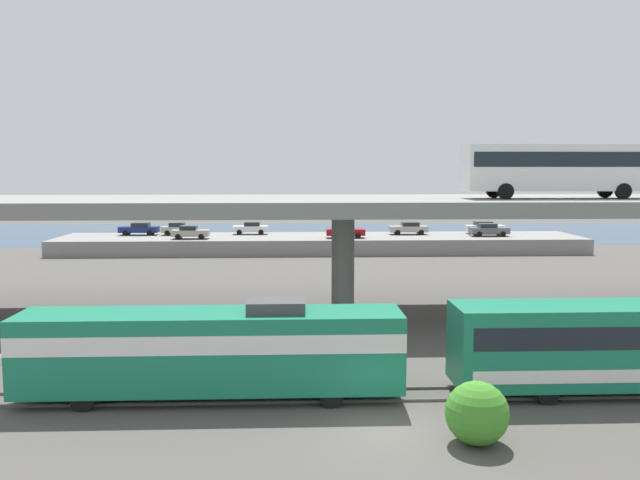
# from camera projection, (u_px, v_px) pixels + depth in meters

# --- Properties ---
(ground_plane) EXTENTS (260.00, 260.00, 0.00)m
(ground_plane) POSITION_uv_depth(u_px,v_px,m) (384.00, 433.00, 24.15)
(ground_plane) COLOR #4C4944
(rail_strip_near) EXTENTS (110.00, 0.12, 0.12)m
(rail_strip_near) POSITION_uv_depth(u_px,v_px,m) (373.00, 401.00, 27.35)
(rail_strip_near) COLOR #59544C
(rail_strip_near) RESTS_ON ground_plane
(rail_strip_far) EXTENTS (110.00, 0.12, 0.12)m
(rail_strip_far) POSITION_uv_depth(u_px,v_px,m) (369.00, 389.00, 28.88)
(rail_strip_far) COLOR #59544C
(rail_strip_far) RESTS_ON ground_plane
(train_locomotive) EXTENTS (16.96, 3.04, 4.18)m
(train_locomotive) POSITION_uv_depth(u_px,v_px,m) (192.00, 348.00, 27.58)
(train_locomotive) COLOR #197A56
(train_locomotive) RESTS_ON ground_plane
(highway_overpass) EXTENTS (96.00, 12.88, 7.73)m
(highway_overpass) POSITION_uv_depth(u_px,v_px,m) (343.00, 207.00, 43.27)
(highway_overpass) COLOR gray
(highway_overpass) RESTS_ON ground_plane
(transit_bus_on_overpass) EXTENTS (12.00, 2.68, 3.40)m
(transit_bus_on_overpass) POSITION_uv_depth(u_px,v_px,m) (558.00, 166.00, 42.23)
(transit_bus_on_overpass) COLOR silver
(transit_bus_on_overpass) RESTS_ON highway_overpass
(pier_parking_lot) EXTENTS (61.29, 10.52, 1.77)m
(pier_parking_lot) POSITION_uv_depth(u_px,v_px,m) (321.00, 243.00, 78.70)
(pier_parking_lot) COLOR gray
(pier_parking_lot) RESTS_ON ground_plane
(parked_car_0) EXTENTS (4.40, 1.97, 1.50)m
(parked_car_0) POSITION_uv_depth(u_px,v_px,m) (345.00, 231.00, 76.34)
(parked_car_0) COLOR maroon
(parked_car_0) RESTS_ON pier_parking_lot
(parked_car_1) EXTENTS (4.02, 1.89, 1.50)m
(parked_car_1) POSITION_uv_depth(u_px,v_px,m) (179.00, 229.00, 79.83)
(parked_car_1) COLOR #9E998C
(parked_car_1) RESTS_ON pier_parking_lot
(parked_car_2) EXTENTS (4.18, 1.94, 1.50)m
(parked_car_2) POSITION_uv_depth(u_px,v_px,m) (190.00, 232.00, 75.31)
(parked_car_2) COLOR #9E998C
(parked_car_2) RESTS_ON pier_parking_lot
(parked_car_3) EXTENTS (4.61, 1.98, 1.50)m
(parked_car_3) POSITION_uv_depth(u_px,v_px,m) (485.00, 227.00, 81.53)
(parked_car_3) COLOR silver
(parked_car_3) RESTS_ON pier_parking_lot
(parked_car_4) EXTENTS (4.52, 1.98, 1.50)m
(parked_car_4) POSITION_uv_depth(u_px,v_px,m) (489.00, 230.00, 78.48)
(parked_car_4) COLOR #515459
(parked_car_4) RESTS_ON pier_parking_lot
(parked_car_5) EXTENTS (4.62, 1.93, 1.50)m
(parked_car_5) POSITION_uv_depth(u_px,v_px,m) (139.00, 229.00, 79.79)
(parked_car_5) COLOR navy
(parked_car_5) RESTS_ON pier_parking_lot
(parked_car_6) EXTENTS (4.21, 1.85, 1.50)m
(parked_car_6) POSITION_uv_depth(u_px,v_px,m) (251.00, 228.00, 80.75)
(parked_car_6) COLOR silver
(parked_car_6) RESTS_ON pier_parking_lot
(parked_car_7) EXTENTS (4.60, 1.97, 1.50)m
(parked_car_7) POSITION_uv_depth(u_px,v_px,m) (409.00, 228.00, 80.56)
(parked_car_7) COLOR #9E998C
(parked_car_7) RESTS_ON pier_parking_lot
(harbor_water) EXTENTS (140.00, 36.00, 0.01)m
(harbor_water) POSITION_uv_depth(u_px,v_px,m) (314.00, 233.00, 101.65)
(harbor_water) COLOR navy
(harbor_water) RESTS_ON ground_plane
(shrub_right) EXTENTS (2.23, 2.23, 2.23)m
(shrub_right) POSITION_uv_depth(u_px,v_px,m) (477.00, 413.00, 23.09)
(shrub_right) COLOR #3E8B29
(shrub_right) RESTS_ON ground_plane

